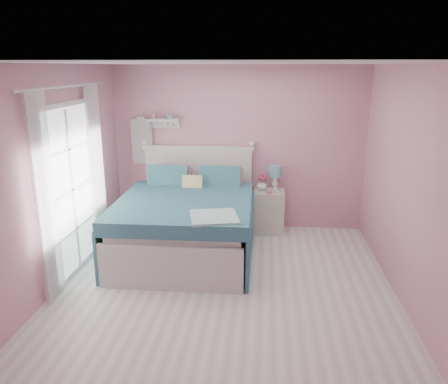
% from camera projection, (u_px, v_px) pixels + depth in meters
% --- Properties ---
extents(floor, '(4.50, 4.50, 0.00)m').
position_uv_depth(floor, '(225.00, 290.00, 5.19)').
color(floor, beige).
rests_on(floor, ground).
extents(room_shell, '(4.50, 4.50, 4.50)m').
position_uv_depth(room_shell, '(225.00, 160.00, 4.75)').
color(room_shell, '#CC8198').
rests_on(room_shell, floor).
extents(bed, '(1.84, 2.32, 1.34)m').
position_uv_depth(bed, '(187.00, 223.00, 6.18)').
color(bed, silver).
rests_on(bed, floor).
extents(nightstand, '(0.47, 0.47, 0.68)m').
position_uv_depth(nightstand, '(269.00, 211.00, 6.96)').
color(nightstand, beige).
rests_on(nightstand, floor).
extents(table_lamp, '(0.20, 0.20, 0.40)m').
position_uv_depth(table_lamp, '(275.00, 173.00, 6.85)').
color(table_lamp, white).
rests_on(table_lamp, nightstand).
extents(vase, '(0.21, 0.21, 0.17)m').
position_uv_depth(vase, '(262.00, 185.00, 6.88)').
color(vase, white).
rests_on(vase, nightstand).
extents(teacup, '(0.13, 0.13, 0.08)m').
position_uv_depth(teacup, '(269.00, 190.00, 6.74)').
color(teacup, pink).
rests_on(teacup, nightstand).
extents(roses, '(0.14, 0.11, 0.12)m').
position_uv_depth(roses, '(262.00, 177.00, 6.84)').
color(roses, '#C5436A').
rests_on(roses, vase).
extents(wall_shelf, '(0.50, 0.15, 0.25)m').
position_uv_depth(wall_shelf, '(163.00, 121.00, 6.92)').
color(wall_shelf, silver).
rests_on(wall_shelf, room_shell).
extents(hanging_dress, '(0.34, 0.03, 0.72)m').
position_uv_depth(hanging_dress, '(142.00, 142.00, 7.03)').
color(hanging_dress, white).
rests_on(hanging_dress, room_shell).
extents(french_door, '(0.04, 1.32, 2.16)m').
position_uv_depth(french_door, '(71.00, 190.00, 5.46)').
color(french_door, silver).
rests_on(french_door, floor).
extents(curtain_near, '(0.04, 0.40, 2.32)m').
position_uv_depth(curtain_near, '(45.00, 200.00, 4.71)').
color(curtain_near, white).
rests_on(curtain_near, floor).
extents(curtain_far, '(0.04, 0.40, 2.32)m').
position_uv_depth(curtain_far, '(97.00, 169.00, 6.14)').
color(curtain_far, white).
rests_on(curtain_far, floor).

